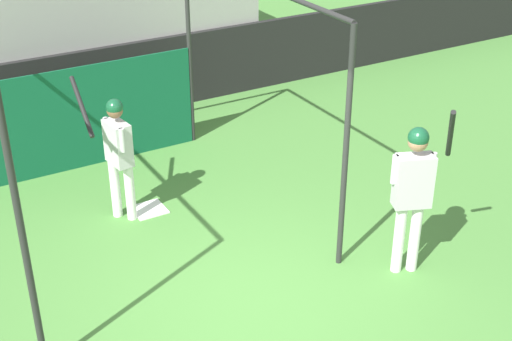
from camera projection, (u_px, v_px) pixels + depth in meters
The scene contains 7 objects.
ground_plane at pixel (254, 303), 8.09m from camera, with size 60.00×60.00×0.00m, color #477F38.
outfield_wall at pixel (84, 88), 12.25m from camera, with size 24.00×0.12×1.31m.
bleacher_section at pixel (43, 2), 13.35m from camera, with size 7.05×4.00×3.39m.
batting_cage at pixel (94, 100), 9.99m from camera, with size 3.71×4.19×3.04m.
home_plate at pixel (149, 210), 9.91m from camera, with size 0.44×0.44×0.02m.
player_batter at pixel (117, 148), 9.27m from camera, with size 0.55×0.87×1.92m.
player_waiting at pixel (414, 186), 8.13m from camera, with size 0.80×0.54×2.18m.
Camera 1 is at (-3.24, -5.59, 5.09)m, focal length 50.00 mm.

